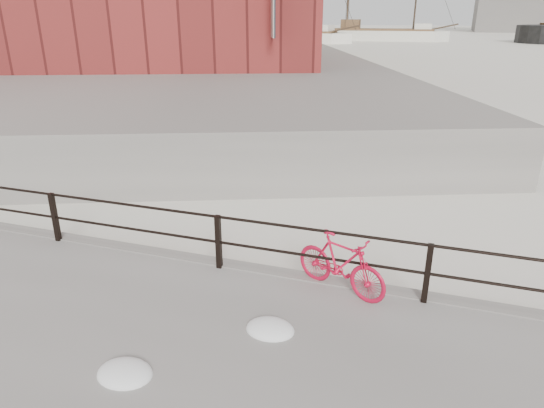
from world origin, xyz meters
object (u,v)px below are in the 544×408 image
Objects in this scene: bicycle at (341,264)px; schooner_mid at (378,41)px; schooner_left at (278,42)px; workboat_near at (151,73)px; workboat_far at (213,54)px.

bicycle is 85.29m from schooner_mid.
bicycle is 78.59m from schooner_left.
workboat_near is at bearing -83.83° from schooner_left.
schooner_mid is 2.12× the size of workboat_far.
schooner_mid reaches higher than workboat_far.
schooner_mid is at bearing 51.59° from workboat_far.
workboat_far is (0.56, -27.04, 0.00)m from schooner_left.
bicycle is 0.06× the size of schooner_left.
schooner_left is at bearing 57.21° from workboat_near.
bicycle is 0.14× the size of workboat_near.
workboat_near is (-11.52, -56.38, 0.00)m from schooner_mid.
workboat_far is at bearing 62.24° from workboat_near.
schooner_left reaches higher than workboat_far.
bicycle is 0.07× the size of schooner_mid.
workboat_near is at bearing -96.85° from workboat_far.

